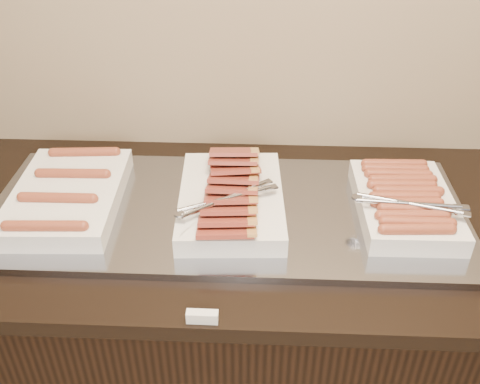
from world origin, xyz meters
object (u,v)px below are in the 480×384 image
at_px(counter, 234,333).
at_px(warming_tray, 227,211).
at_px(dish_right, 405,202).
at_px(dish_left, 68,195).
at_px(dish_center, 231,198).

height_order(counter, warming_tray, warming_tray).
bearing_deg(dish_right, dish_left, 179.08).
bearing_deg(dish_center, counter, 33.66).
distance_m(dish_left, dish_center, 0.42).
height_order(counter, dish_center, dish_center).
height_order(dish_left, dish_center, dish_center).
distance_m(counter, dish_right, 0.66).
relative_size(counter, dish_center, 5.05).
bearing_deg(counter, dish_right, -0.54).
bearing_deg(dish_left, warming_tray, -2.22).
bearing_deg(dish_center, warming_tray, 159.73).
bearing_deg(counter, dish_center, -143.41).
bearing_deg(warming_tray, counter, 0.00).
relative_size(counter, warming_tray, 1.72).
relative_size(dish_center, dish_right, 1.19).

